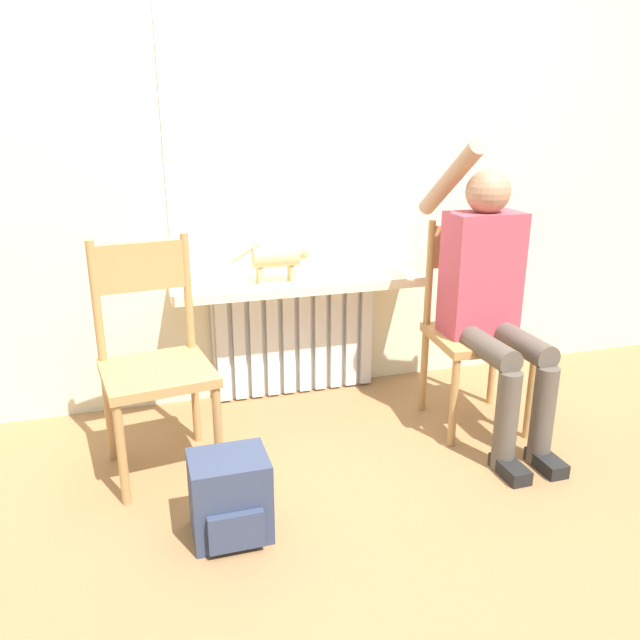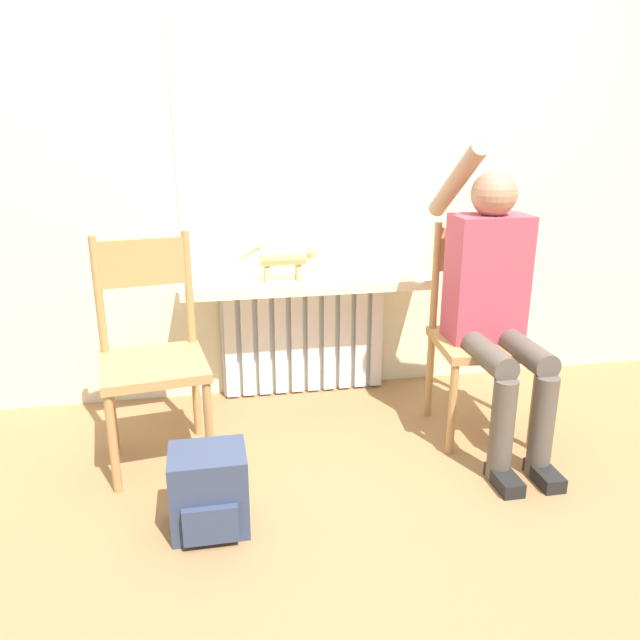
{
  "view_description": "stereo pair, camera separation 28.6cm",
  "coord_description": "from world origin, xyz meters",
  "px_view_note": "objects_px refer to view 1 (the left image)",
  "views": [
    {
      "loc": [
        -0.79,
        -1.92,
        1.46
      ],
      "look_at": [
        0.0,
        0.68,
        0.56
      ],
      "focal_mm": 35.0,
      "sensor_mm": 36.0,
      "label": 1
    },
    {
      "loc": [
        -0.51,
        -1.99,
        1.46
      ],
      "look_at": [
        0.0,
        0.68,
        0.56
      ],
      "focal_mm": 35.0,
      "sensor_mm": 36.0,
      "label": 2
    }
  ],
  "objects_px": {
    "chair_left": "(154,358)",
    "cat": "(279,257)",
    "chair_right": "(475,325)",
    "backpack": "(230,497)",
    "person": "(491,292)"
  },
  "relations": [
    {
      "from": "chair_right",
      "to": "backpack",
      "type": "distance_m",
      "value": 1.45
    },
    {
      "from": "chair_right",
      "to": "backpack",
      "type": "xyz_separation_m",
      "value": [
        -1.29,
        -0.57,
        -0.35
      ]
    },
    {
      "from": "chair_right",
      "to": "cat",
      "type": "xyz_separation_m",
      "value": [
        -0.85,
        0.47,
        0.29
      ]
    },
    {
      "from": "chair_left",
      "to": "person",
      "type": "relative_size",
      "value": 0.72
    },
    {
      "from": "chair_right",
      "to": "cat",
      "type": "height_order",
      "value": "chair_right"
    },
    {
      "from": "chair_right",
      "to": "person",
      "type": "bearing_deg",
      "value": -86.74
    },
    {
      "from": "backpack",
      "to": "cat",
      "type": "bearing_deg",
      "value": 67.12
    },
    {
      "from": "person",
      "to": "cat",
      "type": "height_order",
      "value": "person"
    },
    {
      "from": "cat",
      "to": "backpack",
      "type": "height_order",
      "value": "cat"
    },
    {
      "from": "chair_left",
      "to": "backpack",
      "type": "bearing_deg",
      "value": -77.57
    },
    {
      "from": "chair_right",
      "to": "cat",
      "type": "bearing_deg",
      "value": 156.38
    },
    {
      "from": "chair_left",
      "to": "chair_right",
      "type": "relative_size",
      "value": 1.0
    },
    {
      "from": "chair_left",
      "to": "cat",
      "type": "xyz_separation_m",
      "value": [
        0.65,
        0.47,
        0.29
      ]
    },
    {
      "from": "chair_left",
      "to": "cat",
      "type": "relative_size",
      "value": 2.36
    },
    {
      "from": "cat",
      "to": "chair_left",
      "type": "bearing_deg",
      "value": -144.17
    }
  ]
}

